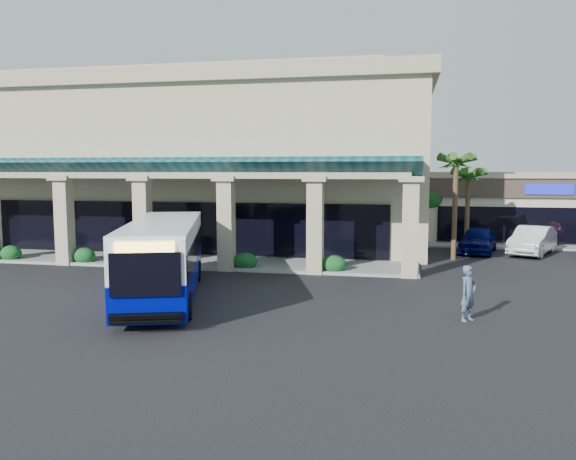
% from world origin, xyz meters
% --- Properties ---
extents(ground, '(110.00, 110.00, 0.00)m').
position_xyz_m(ground, '(0.00, 0.00, 0.00)').
color(ground, black).
extents(main_building, '(30.80, 14.80, 11.35)m').
position_xyz_m(main_building, '(-8.00, 16.00, 5.67)').
color(main_building, '#C1B289').
rests_on(main_building, ground).
extents(arcade, '(30.00, 6.20, 5.70)m').
position_xyz_m(arcade, '(-8.00, 6.80, 2.85)').
color(arcade, '#0B3F46').
rests_on(arcade, ground).
extents(strip_mall, '(22.50, 12.50, 4.90)m').
position_xyz_m(strip_mall, '(18.00, 24.00, 2.45)').
color(strip_mall, beige).
rests_on(strip_mall, ground).
extents(palm_0, '(2.40, 2.40, 6.60)m').
position_xyz_m(palm_0, '(8.50, 11.00, 3.30)').
color(palm_0, '#225115').
rests_on(palm_0, ground).
extents(palm_1, '(2.40, 2.40, 5.80)m').
position_xyz_m(palm_1, '(9.50, 14.00, 2.90)').
color(palm_1, '#225115').
rests_on(palm_1, ground).
extents(broadleaf_tree, '(2.60, 2.60, 4.81)m').
position_xyz_m(broadleaf_tree, '(7.50, 19.00, 2.41)').
color(broadleaf_tree, '#114C19').
rests_on(broadleaf_tree, ground).
extents(transit_bus, '(5.73, 11.11, 3.03)m').
position_xyz_m(transit_bus, '(-3.59, -1.00, 1.52)').
color(transit_bus, '#000693').
rests_on(transit_bus, ground).
extents(pedestrian, '(0.79, 0.81, 1.87)m').
position_xyz_m(pedestrian, '(7.84, -2.30, 0.94)').
color(pedestrian, '#4C5D76').
rests_on(pedestrian, ground).
extents(car_silver, '(2.99, 5.10, 1.63)m').
position_xyz_m(car_silver, '(10.18, 14.07, 0.81)').
color(car_silver, '#030954').
rests_on(car_silver, ground).
extents(car_white, '(3.76, 5.42, 1.69)m').
position_xyz_m(car_white, '(13.31, 14.04, 0.85)').
color(car_white, white).
rests_on(car_white, ground).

